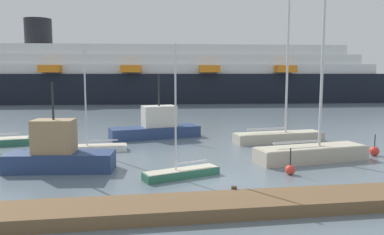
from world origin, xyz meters
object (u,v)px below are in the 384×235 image
at_px(sailboat_1, 92,147).
at_px(channel_buoy_0, 374,151).
at_px(fishing_boat_0, 156,127).
at_px(cruise_ship, 133,76).
at_px(sailboat_4, 181,171).
at_px(sailboat_2, 311,151).
at_px(channel_buoy_1, 290,170).
at_px(fishing_boat_1, 58,153).
at_px(sailboat_3, 279,133).

xyz_separation_m(sailboat_1, channel_buoy_0, (18.43, -4.30, -0.01)).
relative_size(fishing_boat_0, cruise_ship, 0.08).
bearing_deg(sailboat_4, sailboat_2, 176.54).
xyz_separation_m(channel_buoy_0, cruise_ship, (-15.36, 49.77, 4.41)).
bearing_deg(fishing_boat_0, channel_buoy_0, -46.28).
distance_m(channel_buoy_1, cruise_ship, 54.16).
bearing_deg(cruise_ship, sailboat_4, -83.17).
xyz_separation_m(sailboat_2, fishing_boat_1, (-14.94, -0.05, 0.37)).
height_order(sailboat_2, sailboat_4, sailboat_2).
relative_size(sailboat_1, sailboat_3, 0.49).
xyz_separation_m(sailboat_2, channel_buoy_1, (-2.56, -2.81, -0.36)).
height_order(sailboat_1, cruise_ship, cruise_ship).
relative_size(sailboat_4, channel_buoy_1, 4.75).
distance_m(sailboat_3, fishing_boat_0, 10.02).
bearing_deg(sailboat_3, sailboat_2, -100.56).
relative_size(sailboat_2, channel_buoy_1, 8.56).
distance_m(sailboat_3, channel_buoy_0, 7.20).
distance_m(sailboat_3, cruise_ship, 45.56).
relative_size(sailboat_1, fishing_boat_0, 0.91).
height_order(sailboat_1, channel_buoy_0, sailboat_1).
bearing_deg(sailboat_3, fishing_boat_1, -162.98).
xyz_separation_m(sailboat_1, sailboat_3, (14.13, 1.46, 0.35)).
height_order(fishing_boat_1, channel_buoy_0, fishing_boat_1).
bearing_deg(fishing_boat_1, channel_buoy_1, 174.05).
distance_m(sailboat_4, channel_buoy_1, 5.83).
relative_size(sailboat_2, sailboat_3, 0.87).
bearing_deg(channel_buoy_1, cruise_ship, 98.52).
xyz_separation_m(sailboat_4, cruise_ship, (-2.18, 53.04, 4.39)).
xyz_separation_m(sailboat_3, fishing_boat_1, (-15.44, -6.61, 0.32)).
relative_size(sailboat_3, channel_buoy_0, 10.07).
relative_size(channel_buoy_1, cruise_ship, 0.02).
xyz_separation_m(sailboat_1, cruise_ship, (3.07, 45.47, 4.40)).
relative_size(sailboat_3, fishing_boat_1, 2.37).
xyz_separation_m(fishing_boat_1, channel_buoy_0, (19.75, 0.85, -0.68)).
relative_size(fishing_boat_0, channel_buoy_1, 5.33).
bearing_deg(fishing_boat_1, sailboat_4, 166.35).
bearing_deg(channel_buoy_0, fishing_boat_1, -177.55).
relative_size(fishing_boat_1, channel_buoy_1, 4.17).
height_order(fishing_boat_0, fishing_boat_1, fishing_boat_0).
bearing_deg(cruise_ship, channel_buoy_1, -76.99).
height_order(sailboat_4, fishing_boat_1, sailboat_4).
distance_m(fishing_boat_0, fishing_boat_1, 11.77).
xyz_separation_m(sailboat_2, fishing_boat_0, (-8.88, 10.05, 0.29)).
height_order(sailboat_4, fishing_boat_0, sailboat_4).
bearing_deg(sailboat_2, sailboat_1, 150.60).
distance_m(sailboat_1, sailboat_3, 14.21).
distance_m(fishing_boat_1, channel_buoy_0, 19.78).
bearing_deg(fishing_boat_0, channel_buoy_1, -76.03).
bearing_deg(channel_buoy_1, fishing_boat_0, 116.21).
height_order(channel_buoy_0, cruise_ship, cruise_ship).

